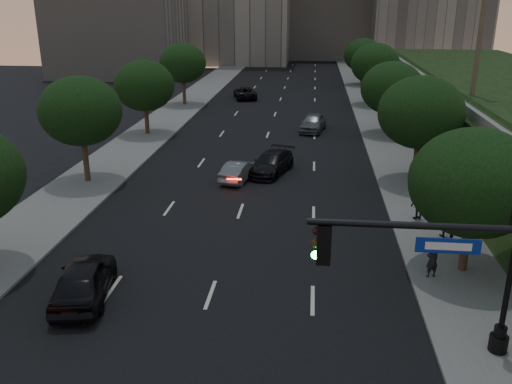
# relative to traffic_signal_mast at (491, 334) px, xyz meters

# --- Properties ---
(ground) EXTENTS (160.00, 160.00, 0.00)m
(ground) POSITION_rel_traffic_signal_mast_xyz_m (-8.00, 2.24, -3.67)
(ground) COLOR black
(ground) RESTS_ON ground
(road_surface) EXTENTS (16.00, 140.00, 0.02)m
(road_surface) POSITION_rel_traffic_signal_mast_xyz_m (-8.00, 32.24, -3.66)
(road_surface) COLOR black
(road_surface) RESTS_ON ground
(sidewalk_right) EXTENTS (4.50, 140.00, 0.15)m
(sidewalk_right) POSITION_rel_traffic_signal_mast_xyz_m (2.25, 32.24, -3.60)
(sidewalk_right) COLOR slate
(sidewalk_right) RESTS_ON ground
(sidewalk_left) EXTENTS (4.50, 140.00, 0.15)m
(sidewalk_left) POSITION_rel_traffic_signal_mast_xyz_m (-18.25, 32.24, -3.60)
(sidewalk_left) COLOR slate
(sidewalk_left) RESTS_ON ground
(parapet_wall) EXTENTS (0.35, 90.00, 0.70)m
(parapet_wall) POSITION_rel_traffic_signal_mast_xyz_m (5.50, 30.24, 0.68)
(parapet_wall) COLOR slate
(parapet_wall) RESTS_ON embankment
(office_block_filler) EXTENTS (18.00, 16.00, 14.00)m
(office_block_filler) POSITION_rel_traffic_signal_mast_xyz_m (-34.00, 72.24, 3.33)
(office_block_filler) COLOR #A09A92
(office_block_filler) RESTS_ON ground
(tree_right_a) EXTENTS (5.20, 5.20, 6.24)m
(tree_right_a) POSITION_rel_traffic_signal_mast_xyz_m (2.30, 10.24, 0.35)
(tree_right_a) COLOR #38281C
(tree_right_a) RESTS_ON ground
(tree_right_b) EXTENTS (5.20, 5.20, 6.74)m
(tree_right_b) POSITION_rel_traffic_signal_mast_xyz_m (2.30, 22.24, 0.84)
(tree_right_b) COLOR #38281C
(tree_right_b) RESTS_ON ground
(tree_right_c) EXTENTS (5.20, 5.20, 6.24)m
(tree_right_c) POSITION_rel_traffic_signal_mast_xyz_m (2.30, 35.24, 0.35)
(tree_right_c) COLOR #38281C
(tree_right_c) RESTS_ON ground
(tree_right_d) EXTENTS (5.20, 5.20, 6.74)m
(tree_right_d) POSITION_rel_traffic_signal_mast_xyz_m (2.30, 49.24, 0.84)
(tree_right_d) COLOR #38281C
(tree_right_d) RESTS_ON ground
(tree_right_e) EXTENTS (5.20, 5.20, 6.24)m
(tree_right_e) POSITION_rel_traffic_signal_mast_xyz_m (2.30, 64.24, 0.35)
(tree_right_e) COLOR #38281C
(tree_right_e) RESTS_ON ground
(tree_left_b) EXTENTS (5.00, 5.00, 6.71)m
(tree_left_b) POSITION_rel_traffic_signal_mast_xyz_m (-18.30, 20.24, 0.90)
(tree_left_b) COLOR #38281C
(tree_left_b) RESTS_ON ground
(tree_left_c) EXTENTS (5.00, 5.00, 6.34)m
(tree_left_c) POSITION_rel_traffic_signal_mast_xyz_m (-18.30, 33.24, 0.53)
(tree_left_c) COLOR #38281C
(tree_left_c) RESTS_ON ground
(tree_left_d) EXTENTS (5.00, 5.00, 6.71)m
(tree_left_d) POSITION_rel_traffic_signal_mast_xyz_m (-18.30, 47.24, 0.90)
(tree_left_d) COLOR #38281C
(tree_left_d) RESTS_ON ground
(traffic_signal_mast) EXTENTS (5.68, 0.56, 7.00)m
(traffic_signal_mast) POSITION_rel_traffic_signal_mast_xyz_m (0.00, 0.00, 0.00)
(traffic_signal_mast) COLOR black
(traffic_signal_mast) RESTS_ON ground
(street_lamp) EXTENTS (0.64, 0.64, 5.62)m
(street_lamp) POSITION_rel_traffic_signal_mast_xyz_m (2.00, 4.50, -1.04)
(street_lamp) COLOR black
(street_lamp) RESTS_ON ground
(sedan_near_left) EXTENTS (2.69, 4.96, 1.60)m
(sedan_near_left) POSITION_rel_traffic_signal_mast_xyz_m (-12.79, 6.53, -2.87)
(sedan_near_left) COLOR black
(sedan_near_left) RESTS_ON ground
(sedan_mid_left) EXTENTS (2.21, 4.06, 1.27)m
(sedan_mid_left) POSITION_rel_traffic_signal_mast_xyz_m (-8.81, 21.69, -3.04)
(sedan_mid_left) COLOR slate
(sedan_mid_left) RESTS_ON ground
(sedan_far_left) EXTENTS (3.49, 5.46, 1.40)m
(sedan_far_left) POSITION_rel_traffic_signal_mast_xyz_m (-12.21, 52.30, -2.97)
(sedan_far_left) COLOR black
(sedan_far_left) RESTS_ON ground
(sedan_near_right) EXTENTS (3.30, 5.23, 1.41)m
(sedan_near_right) POSITION_rel_traffic_signal_mast_xyz_m (-6.88, 23.39, -2.97)
(sedan_near_right) COLOR black
(sedan_near_right) RESTS_ON ground
(sedan_far_right) EXTENTS (2.66, 4.90, 1.58)m
(sedan_far_right) POSITION_rel_traffic_signal_mast_xyz_m (-4.15, 36.15, -2.88)
(sedan_far_right) COLOR slate
(sedan_far_right) RESTS_ON ground
(pedestrian_a) EXTENTS (0.66, 0.56, 1.53)m
(pedestrian_a) POSITION_rel_traffic_signal_mast_xyz_m (0.83, 9.41, -2.76)
(pedestrian_a) COLOR black
(pedestrian_a) RESTS_ON sidewalk_right
(pedestrian_b) EXTENTS (0.92, 0.76, 1.75)m
(pedestrian_b) POSITION_rel_traffic_signal_mast_xyz_m (2.31, 13.69, -2.65)
(pedestrian_b) COLOR black
(pedestrian_b) RESTS_ON sidewalk_right
(pedestrian_c) EXTENTS (1.05, 0.80, 1.66)m
(pedestrian_c) POSITION_rel_traffic_signal_mast_xyz_m (1.41, 15.74, -2.69)
(pedestrian_c) COLOR black
(pedestrian_c) RESTS_ON sidewalk_right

